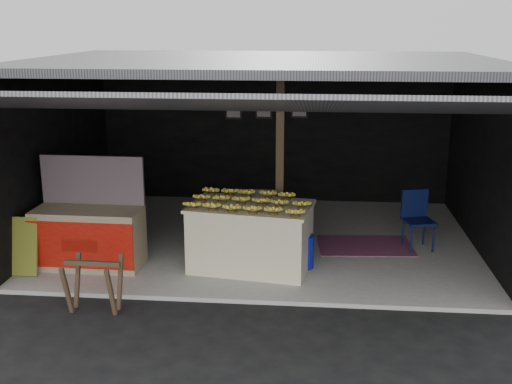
# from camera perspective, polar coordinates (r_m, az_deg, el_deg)

# --- Properties ---
(ground) EXTENTS (80.00, 80.00, 0.00)m
(ground) POSITION_cam_1_polar(r_m,az_deg,el_deg) (8.49, -0.78, -9.94)
(ground) COLOR black
(ground) RESTS_ON ground
(concrete_slab) EXTENTS (7.00, 5.00, 0.06)m
(concrete_slab) POSITION_cam_1_polar(r_m,az_deg,el_deg) (10.79, 0.66, -4.24)
(concrete_slab) COLOR gray
(concrete_slab) RESTS_ON ground
(shophouse) EXTENTS (7.40, 7.29, 3.02)m
(shophouse) POSITION_cam_1_polar(r_m,az_deg,el_deg) (10.61, 0.84, 6.95)
(shophouse) COLOR black
(shophouse) RESTS_ON ground
(banana_table) EXTENTS (1.87, 1.31, 0.96)m
(banana_table) POSITION_cam_1_polar(r_m,az_deg,el_deg) (9.35, -0.47, -3.97)
(banana_table) COLOR beige
(banana_table) RESTS_ON concrete_slab
(banana_pile) EXTENTS (1.73, 1.20, 0.19)m
(banana_pile) POSITION_cam_1_polar(r_m,az_deg,el_deg) (9.18, -0.48, -0.59)
(banana_pile) COLOR gold
(banana_pile) RESTS_ON banana_table
(white_crate) EXTENTS (0.80, 0.56, 0.88)m
(white_crate) POSITION_cam_1_polar(r_m,az_deg,el_deg) (10.23, -0.37, -2.54)
(white_crate) COLOR white
(white_crate) RESTS_ON concrete_slab
(neighbor_stall) EXTENTS (1.57, 0.73, 1.61)m
(neighbor_stall) POSITION_cam_1_polar(r_m,az_deg,el_deg) (9.75, -14.63, -3.68)
(neighbor_stall) COLOR #998466
(neighbor_stall) RESTS_ON concrete_slab
(green_signboard) EXTENTS (0.56, 0.22, 0.83)m
(green_signboard) POSITION_cam_1_polar(r_m,az_deg,el_deg) (9.75, -20.37, -4.54)
(green_signboard) COLOR black
(green_signboard) RESTS_ON concrete_slab
(sawhorse) EXTENTS (0.72, 0.62, 0.69)m
(sawhorse) POSITION_cam_1_polar(r_m,az_deg,el_deg) (8.35, -14.25, -7.60)
(sawhorse) COLOR #453122
(sawhorse) RESTS_ON ground
(water_barrel) EXTENTS (0.32, 0.32, 0.46)m
(water_barrel) POSITION_cam_1_polar(r_m,az_deg,el_deg) (9.47, 4.20, -5.38)
(water_barrel) COLOR #0E149A
(water_barrel) RESTS_ON concrete_slab
(plastic_chair) EXTENTS (0.54, 0.54, 0.93)m
(plastic_chair) POSITION_cam_1_polar(r_m,az_deg,el_deg) (10.50, 14.09, -1.93)
(plastic_chair) COLOR #0A1238
(plastic_chair) RESTS_ON concrete_slab
(magenta_rug) EXTENTS (1.57, 1.11, 0.01)m
(magenta_rug) POSITION_cam_1_polar(r_m,az_deg,el_deg) (10.55, 9.67, -4.70)
(magenta_rug) COLOR #6A174E
(magenta_rug) RESTS_ON concrete_slab
(picture_frames) EXTENTS (1.62, 0.04, 0.46)m
(picture_frames) POSITION_cam_1_polar(r_m,az_deg,el_deg) (12.70, 0.84, 7.48)
(picture_frames) COLOR black
(picture_frames) RESTS_ON shophouse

